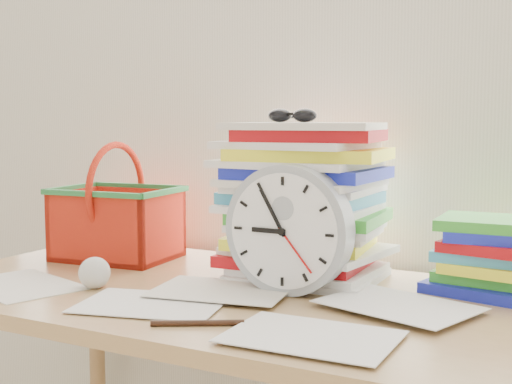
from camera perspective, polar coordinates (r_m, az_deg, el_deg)
The scene contains 10 objects.
curtain at distance 1.76m, azimuth 5.18°, elevation 12.46°, with size 2.40×0.01×2.50m, color white.
desk at distance 1.47m, azimuth -0.98°, elevation -10.82°, with size 1.40×0.70×0.75m.
paper_stack at distance 1.55m, azimuth 3.79°, elevation -0.72°, with size 0.34×0.28×0.34m, color white, non-canonical shape.
clock at distance 1.41m, azimuth 2.65°, elevation -3.02°, with size 0.26×0.26×0.05m, color #9BA3A9.
sunglasses at distance 1.49m, azimuth 2.90°, elevation 6.14°, with size 0.13×0.11×0.03m, color black, non-canonical shape.
book_stack at distance 1.50m, azimuth 18.82°, elevation -4.90°, with size 0.26×0.20×0.15m, color white, non-canonical shape.
basket at distance 1.80m, azimuth -11.07°, elevation -0.79°, with size 0.28×0.22×0.28m, color red, non-canonical shape.
crumpled_ball at distance 1.51m, azimuth -12.81°, elevation -6.30°, with size 0.07×0.07×0.07m, color silver.
pen at distance 1.22m, azimuth -4.70°, elevation -10.40°, with size 0.01×0.01×0.16m, color black.
scattered_papers at distance 1.45m, azimuth -0.98°, elevation -7.76°, with size 1.26×0.42×0.02m, color white, non-canonical shape.
Camera 1 is at (0.69, 0.37, 1.10)m, focal length 50.00 mm.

